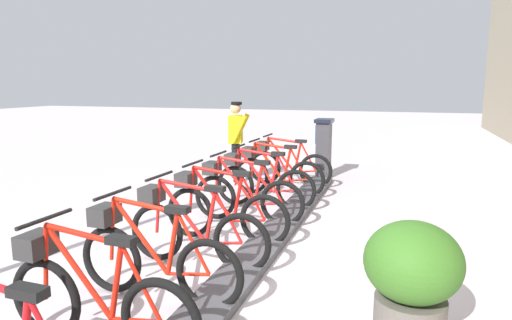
% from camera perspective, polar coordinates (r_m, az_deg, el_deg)
% --- Properties ---
extents(ground_plane, '(60.00, 60.00, 0.00)m').
position_cam_1_polar(ground_plane, '(5.22, -0.70, -13.16)').
color(ground_plane, silver).
extents(dock_rail_base, '(0.44, 9.35, 0.10)m').
position_cam_1_polar(dock_rail_base, '(5.20, -0.70, -12.65)').
color(dock_rail_base, '#47474C').
rests_on(dock_rail_base, ground).
extents(payment_kiosk, '(0.36, 0.52, 1.28)m').
position_cam_1_polar(payment_kiosk, '(9.89, 8.54, 1.62)').
color(payment_kiosk, '#38383D').
rests_on(payment_kiosk, ground).
extents(bike_docked_0, '(1.72, 0.54, 1.02)m').
position_cam_1_polar(bike_docked_0, '(9.05, 3.84, -0.56)').
color(bike_docked_0, black).
rests_on(bike_docked_0, ground).
extents(bike_docked_1, '(1.72, 0.54, 1.02)m').
position_cam_1_polar(bike_docked_1, '(8.23, 2.37, -1.55)').
color(bike_docked_1, black).
rests_on(bike_docked_1, ground).
extents(bike_docked_2, '(1.72, 0.54, 1.02)m').
position_cam_1_polar(bike_docked_2, '(7.43, 0.59, -2.77)').
color(bike_docked_2, black).
rests_on(bike_docked_2, ground).
extents(bike_docked_3, '(1.72, 0.54, 1.02)m').
position_cam_1_polar(bike_docked_3, '(6.64, -1.63, -4.27)').
color(bike_docked_3, black).
rests_on(bike_docked_3, ground).
extents(bike_docked_4, '(1.72, 0.54, 1.02)m').
position_cam_1_polar(bike_docked_4, '(5.87, -4.45, -6.16)').
color(bike_docked_4, black).
rests_on(bike_docked_4, ground).
extents(bike_docked_5, '(1.72, 0.54, 1.02)m').
position_cam_1_polar(bike_docked_5, '(5.13, -8.14, -8.58)').
color(bike_docked_5, black).
rests_on(bike_docked_5, ground).
extents(bike_docked_6, '(1.72, 0.54, 1.02)m').
position_cam_1_polar(bike_docked_6, '(4.42, -13.12, -11.75)').
color(bike_docked_6, black).
rests_on(bike_docked_6, ground).
extents(bike_docked_7, '(1.72, 0.54, 1.02)m').
position_cam_1_polar(bike_docked_7, '(3.78, -20.07, -15.91)').
color(bike_docked_7, black).
rests_on(bike_docked_7, ground).
extents(worker_near_rack, '(0.51, 0.68, 1.66)m').
position_cam_1_polar(worker_near_rack, '(9.32, -2.52, 2.73)').
color(worker_near_rack, white).
rests_on(worker_near_rack, ground).
extents(planter_bush, '(0.76, 0.76, 0.97)m').
position_cam_1_polar(planter_bush, '(3.84, 19.12, -13.56)').
color(planter_bush, '#59544C').
rests_on(planter_bush, ground).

